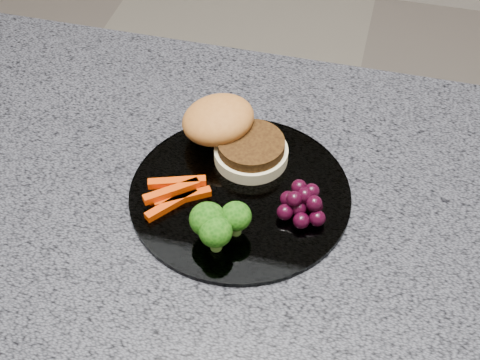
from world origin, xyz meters
name	(u,v)px	position (x,y,z in m)	size (l,w,h in m)	color
countertop	(298,230)	(0.00, 0.00, 0.88)	(1.20, 0.60, 0.04)	#50515B
plate	(240,193)	(-0.07, 0.02, 0.90)	(0.26, 0.26, 0.01)	white
burger	(230,133)	(-0.11, 0.09, 0.93)	(0.17, 0.14, 0.05)	beige
carrot_sticks	(176,193)	(-0.14, -0.01, 0.91)	(0.07, 0.08, 0.02)	#D73803
broccoli	(218,223)	(-0.08, -0.05, 0.93)	(0.07, 0.06, 0.05)	#619235
grape_bunch	(303,203)	(0.00, 0.01, 0.92)	(0.06, 0.06, 0.03)	black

